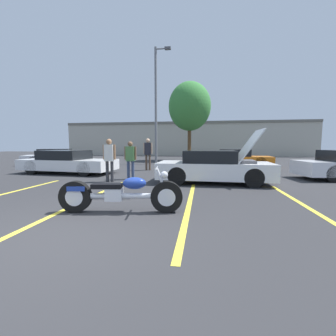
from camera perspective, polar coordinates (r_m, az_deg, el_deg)
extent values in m
plane|color=#2D2D30|center=(4.20, -25.61, -15.06)|extent=(80.00, 80.00, 0.00)
cube|color=yellow|center=(6.39, -20.40, -7.65)|extent=(0.12, 5.71, 0.01)
cube|color=yellow|center=(5.61, 5.39, -9.16)|extent=(0.12, 5.71, 0.01)
cube|color=yellow|center=(6.12, 32.49, -8.80)|extent=(0.12, 5.71, 0.01)
cube|color=#B2AD9E|center=(30.86, 4.53, 7.31)|extent=(32.00, 4.00, 4.40)
cube|color=slate|center=(30.98, 4.56, 11.10)|extent=(32.00, 4.20, 0.30)
cylinder|color=slate|center=(17.34, -3.10, 15.23)|extent=(0.18, 0.18, 8.52)
cylinder|color=slate|center=(18.37, -1.62, 28.03)|extent=(0.90, 0.10, 0.10)
cube|color=#4C4C51|center=(18.30, -0.05, 28.12)|extent=(0.44, 0.28, 0.16)
cylinder|color=brown|center=(20.91, 5.43, 6.40)|extent=(0.32, 0.32, 3.27)
ellipsoid|color=#387F38|center=(21.19, 5.52, 15.31)|extent=(3.81, 3.81, 4.39)
cylinder|color=black|center=(4.89, -0.35, -7.32)|extent=(0.70, 0.26, 0.69)
cylinder|color=black|center=(5.29, -22.44, -6.75)|extent=(0.70, 0.26, 0.69)
cylinder|color=silver|center=(4.89, -0.35, -7.32)|extent=(0.40, 0.22, 0.38)
cylinder|color=silver|center=(5.29, -22.44, -6.75)|extent=(0.40, 0.22, 0.38)
cylinder|color=silver|center=(4.99, -11.85, -6.96)|extent=(1.68, 0.37, 0.12)
cube|color=silver|center=(5.02, -13.53, -6.47)|extent=(0.39, 0.29, 0.28)
ellipsoid|color=navy|center=(4.89, -8.51, -3.83)|extent=(0.54, 0.35, 0.26)
cube|color=black|center=(5.02, -15.23, -4.41)|extent=(0.67, 0.35, 0.10)
cube|color=navy|center=(5.24, -22.03, -4.76)|extent=(0.41, 0.27, 0.10)
cylinder|color=silver|center=(4.83, -1.53, -3.57)|extent=(0.31, 0.11, 0.63)
cylinder|color=silver|center=(4.79, -2.96, -0.10)|extent=(0.14, 0.70, 0.04)
sphere|color=silver|center=(4.80, -0.95, -1.77)|extent=(0.16, 0.16, 0.16)
cylinder|color=silver|center=(5.22, -16.40, -7.19)|extent=(1.28, 0.28, 0.09)
cube|color=white|center=(8.80, 11.57, -0.55)|extent=(4.30, 1.88, 0.61)
cube|color=black|center=(8.75, 10.53, 2.91)|extent=(1.96, 1.65, 0.45)
cylinder|color=black|center=(8.19, 20.98, -2.38)|extent=(0.67, 0.24, 0.67)
cylinder|color=black|center=(9.72, 19.25, -1.06)|extent=(0.67, 0.24, 0.67)
cylinder|color=black|center=(8.11, 2.32, -2.06)|extent=(0.67, 0.24, 0.67)
cylinder|color=black|center=(9.65, 3.57, -0.78)|extent=(0.67, 0.24, 0.67)
cube|color=white|center=(8.86, 19.62, 5.19)|extent=(0.93, 1.66, 1.25)
cube|color=#4C4C51|center=(8.88, 19.19, 1.00)|extent=(0.62, 0.99, 0.28)
cube|color=orange|center=(15.68, 17.13, 1.98)|extent=(4.46, 2.17, 0.51)
cube|color=black|center=(15.65, 16.55, 3.75)|extent=(2.07, 1.80, 0.45)
cylinder|color=black|center=(15.04, 22.43, 1.26)|extent=(0.72, 0.27, 0.70)
cylinder|color=black|center=(16.64, 21.55, 1.70)|extent=(0.72, 0.27, 0.70)
cylinder|color=black|center=(14.85, 12.15, 1.52)|extent=(0.72, 0.27, 0.70)
cylinder|color=black|center=(16.46, 12.26, 1.94)|extent=(0.72, 0.27, 0.70)
cube|color=white|center=(12.57, -23.95, 0.85)|extent=(4.92, 2.28, 0.52)
cube|color=black|center=(12.66, -24.72, 3.06)|extent=(2.29, 1.85, 0.45)
cylinder|color=black|center=(11.06, -20.46, -0.18)|extent=(0.73, 0.28, 0.71)
cylinder|color=black|center=(12.43, -16.22, 0.60)|extent=(0.73, 0.28, 0.71)
cylinder|color=black|center=(12.96, -31.32, 0.17)|extent=(0.73, 0.28, 0.71)
cylinder|color=black|center=(14.15, -26.64, 0.82)|extent=(0.73, 0.28, 0.71)
cylinder|color=black|center=(10.87, 36.41, -1.17)|extent=(0.70, 0.31, 0.67)
cylinder|color=black|center=(12.11, 32.37, -0.32)|extent=(0.70, 0.31, 0.67)
cube|color=silver|center=(18.54, -26.10, 2.19)|extent=(4.88, 3.52, 0.52)
cube|color=black|center=(18.55, -26.71, 3.66)|extent=(2.53, 2.38, 0.45)
cylinder|color=black|center=(17.47, -22.18, 1.80)|extent=(0.70, 0.46, 0.66)
cylinder|color=black|center=(19.15, -21.50, 2.15)|extent=(0.70, 0.46, 0.66)
cylinder|color=black|center=(18.06, -30.95, 1.51)|extent=(0.70, 0.46, 0.66)
cylinder|color=black|center=(19.69, -29.55, 1.89)|extent=(0.70, 0.46, 0.66)
cylinder|color=#38476B|center=(9.66, -10.03, -0.54)|extent=(0.12, 0.12, 0.78)
cylinder|color=#38476B|center=(9.60, -8.90, -0.56)|extent=(0.12, 0.12, 0.78)
cube|color=#4C7F47|center=(9.58, -9.54, 3.58)|extent=(0.36, 0.20, 0.61)
cylinder|color=brown|center=(9.65, -10.78, 3.76)|extent=(0.08, 0.08, 0.55)
cylinder|color=brown|center=(9.51, -8.28, 3.77)|extent=(0.08, 0.08, 0.55)
sphere|color=brown|center=(9.57, -9.58, 6.05)|extent=(0.21, 0.21, 0.21)
cylinder|color=brown|center=(12.96, -5.53, 1.39)|extent=(0.12, 0.12, 0.88)
cylinder|color=brown|center=(12.91, -4.67, 1.38)|extent=(0.12, 0.12, 0.88)
cube|color=#26262D|center=(12.90, -5.13, 4.88)|extent=(0.36, 0.20, 0.70)
cylinder|color=tan|center=(12.95, -6.08, 5.03)|extent=(0.08, 0.08, 0.63)
cylinder|color=tan|center=(12.85, -4.18, 5.04)|extent=(0.08, 0.08, 0.63)
sphere|color=tan|center=(12.90, -5.15, 6.95)|extent=(0.24, 0.24, 0.24)
cylinder|color=#333338|center=(9.20, -15.15, -0.84)|extent=(0.12, 0.12, 0.82)
cylinder|color=#333338|center=(9.12, -14.00, -0.87)|extent=(0.12, 0.12, 0.82)
cube|color=white|center=(9.10, -14.70, 3.73)|extent=(0.36, 0.20, 0.65)
cylinder|color=#9E704C|center=(9.19, -15.97, 3.92)|extent=(0.08, 0.08, 0.58)
cylinder|color=#9E704C|center=(9.01, -13.42, 3.95)|extent=(0.08, 0.08, 0.58)
sphere|color=#9E704C|center=(9.10, -14.77, 6.47)|extent=(0.22, 0.22, 0.22)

